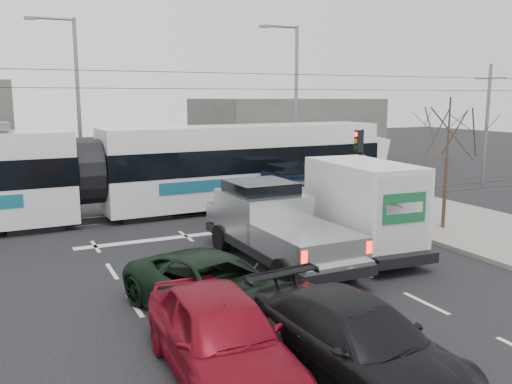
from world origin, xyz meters
name	(u,v)px	position (x,y,z in m)	size (l,w,h in m)	color
ground	(307,278)	(0.00, 0.00, 0.00)	(120.00, 120.00, 0.00)	black
rails	(194,212)	(0.00, 10.00, 0.01)	(60.00, 1.60, 0.03)	#33302D
building_right	(282,132)	(12.00, 24.00, 2.50)	(12.00, 10.00, 5.00)	slate
bare_tree	(448,133)	(7.60, 2.50, 3.79)	(2.40, 2.40, 5.00)	#47382B
traffic_signal	(360,153)	(6.47, 6.50, 2.74)	(0.44, 0.44, 3.60)	black
street_lamp_near	(293,97)	(7.31, 14.00, 5.11)	(2.38, 0.25, 9.00)	slate
street_lamp_far	(74,98)	(-4.19, 16.00, 5.11)	(2.38, 0.25, 9.00)	slate
catenary	(192,126)	(0.00, 10.00, 3.88)	(60.00, 0.20, 7.00)	black
tram	(86,174)	(-4.63, 10.04, 2.03)	(28.05, 3.71, 5.71)	white
silver_pickup	(273,224)	(-0.15, 1.89, 1.21)	(2.54, 6.78, 2.44)	black
box_truck	(354,207)	(2.80, 1.70, 1.52)	(2.45, 6.28, 3.09)	black
navy_pickup	(300,193)	(3.62, 6.69, 1.12)	(2.36, 5.49, 2.27)	black
green_car	(215,288)	(-3.43, -1.54, 0.73)	(2.41, 5.24, 1.46)	black
red_car	(220,335)	(-4.34, -4.17, 0.83)	(1.96, 4.88, 1.66)	maroon
dark_car	(358,342)	(-2.11, -5.34, 0.75)	(2.09, 5.14, 1.49)	black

